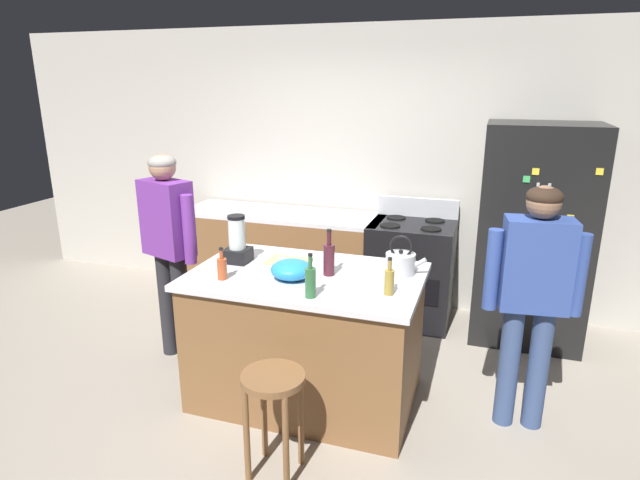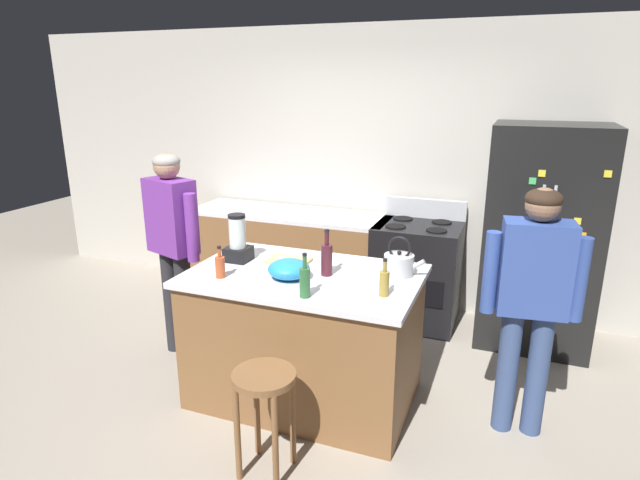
% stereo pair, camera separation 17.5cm
% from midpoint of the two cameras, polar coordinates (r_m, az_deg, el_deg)
% --- Properties ---
extents(ground_plane, '(14.00, 14.00, 0.00)m').
position_cam_midpoint_polar(ground_plane, '(3.97, -2.73, -16.52)').
color(ground_plane, '#9E9384').
extents(back_wall, '(8.00, 0.10, 2.70)m').
position_cam_midpoint_polar(back_wall, '(5.25, 4.73, 7.67)').
color(back_wall, '#BCB7AD').
rests_on(back_wall, ground_plane).
extents(kitchen_island, '(1.55, 0.98, 0.94)m').
position_cam_midpoint_polar(kitchen_island, '(3.73, -2.84, -10.44)').
color(kitchen_island, brown).
rests_on(kitchen_island, ground_plane).
extents(back_counter_run, '(2.00, 0.64, 0.94)m').
position_cam_midpoint_polar(back_counter_run, '(5.34, -4.90, -1.92)').
color(back_counter_run, brown).
rests_on(back_counter_run, ground_plane).
extents(refrigerator, '(0.90, 0.73, 1.87)m').
position_cam_midpoint_polar(refrigerator, '(4.76, 21.17, 0.48)').
color(refrigerator, black).
rests_on(refrigerator, ground_plane).
extents(stove_range, '(0.76, 0.65, 1.12)m').
position_cam_midpoint_polar(stove_range, '(4.97, 8.79, -3.36)').
color(stove_range, black).
rests_on(stove_range, ground_plane).
extents(person_by_island_left, '(0.59, 0.33, 1.67)m').
position_cam_midpoint_polar(person_by_island_left, '(4.26, -17.25, 0.14)').
color(person_by_island_left, '#26262B').
rests_on(person_by_island_left, ground_plane).
extents(person_by_sink_right, '(0.60, 0.27, 1.60)m').
position_cam_midpoint_polar(person_by_sink_right, '(3.46, 20.80, -4.83)').
color(person_by_sink_right, '#384C7A').
rests_on(person_by_sink_right, ground_plane).
extents(bar_stool, '(0.36, 0.36, 0.64)m').
position_cam_midpoint_polar(bar_stool, '(3.07, -6.77, -16.57)').
color(bar_stool, brown).
rests_on(bar_stool, ground_plane).
extents(blender_appliance, '(0.17, 0.17, 0.34)m').
position_cam_midpoint_polar(blender_appliance, '(3.78, -10.28, -0.27)').
color(blender_appliance, black).
rests_on(blender_appliance, kitchen_island).
extents(bottle_wine, '(0.08, 0.08, 0.32)m').
position_cam_midpoint_polar(bottle_wine, '(3.48, -0.47, -2.01)').
color(bottle_wine, '#471923').
rests_on(bottle_wine, kitchen_island).
extents(bottle_vinegar, '(0.06, 0.06, 0.24)m').
position_cam_midpoint_polar(bottle_vinegar, '(3.19, 5.95, -4.48)').
color(bottle_vinegar, olive).
rests_on(bottle_vinegar, kitchen_island).
extents(bottle_olive_oil, '(0.07, 0.07, 0.28)m').
position_cam_midpoint_polar(bottle_olive_oil, '(3.13, -2.65, -4.51)').
color(bottle_olive_oil, '#2D6638').
rests_on(bottle_olive_oil, kitchen_island).
extents(bottle_cooking_sauce, '(0.06, 0.06, 0.22)m').
position_cam_midpoint_polar(bottle_cooking_sauce, '(3.49, -12.01, -2.98)').
color(bottle_cooking_sauce, '#B24C26').
rests_on(bottle_cooking_sauce, kitchen_island).
extents(mixing_bowl, '(0.28, 0.28, 0.12)m').
position_cam_midpoint_polar(mixing_bowl, '(3.44, -4.56, -3.22)').
color(mixing_bowl, '#268CD8').
rests_on(mixing_bowl, kitchen_island).
extents(tea_kettle, '(0.28, 0.20, 0.27)m').
position_cam_midpoint_polar(tea_kettle, '(3.54, 7.35, -2.44)').
color(tea_kettle, '#B7BABF').
rests_on(tea_kettle, kitchen_island).
extents(cutting_board, '(0.30, 0.20, 0.02)m').
position_cam_midpoint_polar(cutting_board, '(3.75, -4.74, -2.33)').
color(cutting_board, tan).
rests_on(cutting_board, kitchen_island).
extents(chef_knife, '(0.22, 0.07, 0.01)m').
position_cam_midpoint_polar(chef_knife, '(3.74, -4.47, -2.18)').
color(chef_knife, '#B7BABF').
rests_on(chef_knife, cutting_board).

